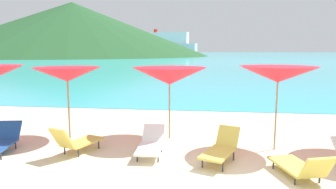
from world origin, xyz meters
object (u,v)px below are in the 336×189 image
at_px(lounge_chair_10, 221,148).
at_px(cruise_ship, 164,44).
at_px(umbrella_4, 278,74).
at_px(lounge_chair_8, 301,166).
at_px(lounge_chair_11, 0,141).
at_px(lounge_chair_2, 151,144).
at_px(lounge_chair_6, 76,141).
at_px(umbrella_2, 67,74).
at_px(umbrella_3, 169,76).

bearing_deg(lounge_chair_10, cruise_ship, 120.40).
distance_m(umbrella_4, lounge_chair_8, 2.48).
relative_size(lounge_chair_8, lounge_chair_10, 1.05).
height_order(lounge_chair_8, cruise_ship, cruise_ship).
xyz_separation_m(lounge_chair_8, cruise_ship, (-40.31, 260.38, 7.71)).
relative_size(umbrella_4, lounge_chair_10, 1.45).
bearing_deg(lounge_chair_11, lounge_chair_2, -6.16).
relative_size(lounge_chair_6, lounge_chair_10, 1.00).
distance_m(umbrella_2, lounge_chair_6, 2.14).
bearing_deg(cruise_ship, lounge_chair_11, -71.34).
distance_m(umbrella_2, umbrella_3, 2.90).
bearing_deg(umbrella_2, lounge_chair_8, -20.25).
distance_m(lounge_chair_2, cruise_ship, 262.09).
bearing_deg(lounge_chair_11, umbrella_4, -1.92).
bearing_deg(lounge_chair_6, lounge_chair_11, 24.47).
bearing_deg(lounge_chair_10, umbrella_2, -175.91).
distance_m(umbrella_2, lounge_chair_8, 6.39).
xyz_separation_m(umbrella_4, lounge_chair_6, (-4.92, -0.96, -1.61)).
xyz_separation_m(lounge_chair_6, lounge_chair_11, (-1.94, -0.13, -0.05)).
bearing_deg(lounge_chair_6, lounge_chair_2, -153.78).
relative_size(umbrella_2, lounge_chair_8, 1.33).
bearing_deg(umbrella_3, cruise_ship, 98.25).
height_order(umbrella_2, lounge_chair_11, umbrella_2).
height_order(lounge_chair_11, cruise_ship, cruise_ship).
height_order(lounge_chair_8, lounge_chair_10, lounge_chair_10).
relative_size(umbrella_2, lounge_chair_6, 1.40).
xyz_separation_m(umbrella_2, umbrella_4, (5.69, -0.32, 0.08)).
relative_size(umbrella_3, lounge_chair_10, 1.50).
xyz_separation_m(umbrella_4, lounge_chair_11, (-6.86, -1.09, -1.66)).
relative_size(umbrella_2, cruise_ship, 0.03).
distance_m(lounge_chair_6, cruise_ship, 262.01).
xyz_separation_m(umbrella_2, lounge_chair_2, (2.61, -1.10, -1.58)).
distance_m(umbrella_3, lounge_chair_2, 2.13).
xyz_separation_m(umbrella_3, cruise_ship, (-37.38, 257.88, 6.15)).
height_order(umbrella_2, umbrella_4, umbrella_4).
distance_m(umbrella_2, lounge_chair_2, 3.24).
relative_size(umbrella_2, umbrella_4, 0.96).
bearing_deg(lounge_chair_2, cruise_ship, 95.94).
height_order(umbrella_4, lounge_chair_11, umbrella_4).
bearing_deg(umbrella_2, lounge_chair_11, -129.53).
bearing_deg(cruise_ship, lounge_chair_2, -70.51).
distance_m(lounge_chair_2, lounge_chair_10, 1.71).
bearing_deg(umbrella_3, lounge_chair_2, -100.75).
bearing_deg(umbrella_3, umbrella_4, -13.54).
distance_m(umbrella_2, umbrella_4, 5.70).
distance_m(lounge_chair_10, cruise_ship, 262.61).
height_order(umbrella_2, lounge_chair_10, umbrella_2).
bearing_deg(lounge_chair_10, umbrella_3, 150.98).
relative_size(lounge_chair_8, cruise_ship, 0.03).
xyz_separation_m(umbrella_3, umbrella_4, (2.81, -0.68, 0.12)).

